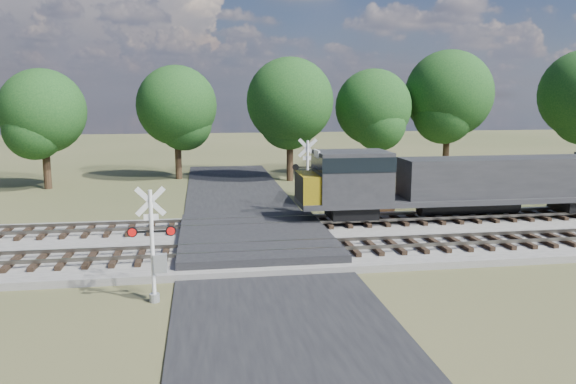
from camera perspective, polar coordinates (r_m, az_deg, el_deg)
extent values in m
plane|color=#3B4424|center=(26.23, -3.27, -5.64)|extent=(160.00, 160.00, 0.00)
cube|color=gray|center=(29.31, 16.53, -4.08)|extent=(140.00, 10.00, 0.30)
cube|color=black|center=(26.22, -3.27, -5.56)|extent=(7.00, 60.00, 0.08)
cube|color=#262628|center=(26.63, -3.38, -4.71)|extent=(7.00, 9.00, 0.62)
cube|color=black|center=(24.49, 1.87, -5.81)|extent=(44.00, 2.60, 0.18)
cube|color=#5D5850|center=(26.44, 19.54, -4.84)|extent=(140.00, 0.08, 0.15)
cube|color=#5D5850|center=(27.67, 18.14, -4.12)|extent=(140.00, 0.08, 0.15)
cube|color=black|center=(29.26, 0.06, -3.21)|extent=(44.00, 2.60, 0.18)
cube|color=#5D5850|center=(30.80, 15.16, -2.58)|extent=(140.00, 0.08, 0.15)
cube|color=#5D5850|center=(32.08, 14.13, -2.04)|extent=(140.00, 0.08, 0.15)
cylinder|color=silver|center=(19.52, -13.62, -5.43)|extent=(0.14, 0.14, 3.89)
cylinder|color=gray|center=(20.06, -13.41, -10.40)|extent=(0.35, 0.35, 0.29)
cube|color=silver|center=(19.18, -13.80, -0.94)|extent=(1.02, 0.04, 1.02)
cube|color=silver|center=(19.18, -13.80, -0.94)|extent=(1.02, 0.04, 1.02)
cube|color=silver|center=(19.28, -13.74, -2.50)|extent=(0.49, 0.03, 0.21)
cube|color=black|center=(19.39, -13.68, -3.91)|extent=(1.56, 0.06, 0.06)
cylinder|color=red|center=(19.46, -15.54, -3.94)|extent=(0.35, 0.10, 0.35)
cylinder|color=red|center=(19.34, -11.81, -3.87)|extent=(0.35, 0.10, 0.35)
cube|color=gray|center=(19.66, -12.84, -7.06)|extent=(0.44, 0.29, 0.63)
cylinder|color=silver|center=(33.30, 1.99, 1.52)|extent=(0.15, 0.15, 4.36)
cylinder|color=gray|center=(33.65, 1.97, -1.88)|extent=(0.39, 0.39, 0.33)
cube|color=silver|center=(33.09, 2.01, 4.50)|extent=(1.14, 0.20, 1.14)
cube|color=silver|center=(33.09, 2.01, 4.50)|extent=(1.14, 0.20, 1.14)
cube|color=silver|center=(33.15, 2.01, 3.47)|extent=(0.54, 0.10, 0.24)
cube|color=black|center=(33.22, 2.00, 2.54)|extent=(1.74, 0.30, 0.07)
cylinder|color=red|center=(33.26, 3.22, 2.54)|extent=(0.40, 0.16, 0.39)
cylinder|color=red|center=(33.18, 0.78, 2.54)|extent=(0.40, 0.16, 0.39)
cube|color=gray|center=(33.38, 1.52, 0.41)|extent=(0.53, 0.39, 0.71)
cube|color=#4F2D22|center=(36.07, 7.28, 0.92)|extent=(5.04, 5.04, 2.90)
cube|color=#2B2B2E|center=(35.87, 7.33, 3.37)|extent=(5.54, 5.54, 0.21)
cylinder|color=black|center=(45.83, -23.34, 3.07)|extent=(0.56, 0.56, 4.47)
sphere|color=black|center=(45.59, -23.65, 7.53)|extent=(6.25, 6.25, 6.25)
cylinder|color=black|center=(47.96, -11.10, 4.11)|extent=(0.56, 0.56, 4.71)
sphere|color=black|center=(47.75, -11.25, 8.61)|extent=(6.60, 6.60, 6.60)
cylinder|color=black|center=(46.06, 0.20, 4.24)|extent=(0.56, 0.56, 5.01)
sphere|color=black|center=(45.84, 0.20, 9.23)|extent=(7.01, 7.01, 7.01)
cylinder|color=black|center=(48.78, 8.55, 4.21)|extent=(0.56, 0.56, 4.60)
sphere|color=black|center=(48.56, 8.66, 8.53)|extent=(6.43, 6.43, 6.43)
cylinder|color=black|center=(51.73, 15.78, 4.73)|extent=(0.56, 0.56, 5.44)
sphere|color=black|center=(51.55, 16.01, 9.55)|extent=(7.61, 7.61, 7.61)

